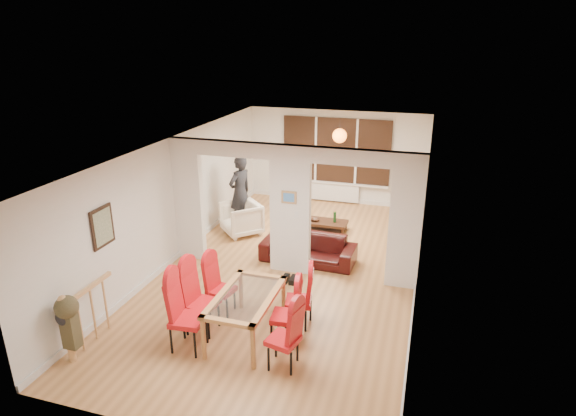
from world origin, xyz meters
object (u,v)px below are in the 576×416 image
at_px(person, 240,192).
at_px(dining_chair_la, 188,314).
at_px(coffee_table, 325,226).
at_px(dining_chair_rb, 285,312).
at_px(bottle, 335,217).
at_px(armchair, 241,219).
at_px(dining_table, 246,315).
at_px(dining_chair_ra, 283,335).
at_px(dining_chair_rc, 299,297).
at_px(television, 401,225).
at_px(sofa, 308,249).
at_px(dining_chair_lb, 202,299).
at_px(bowl, 315,220).
at_px(dining_chair_lc, 221,286).

bearing_deg(person, dining_chair_la, 37.48).
xyz_separation_m(person, coffee_table, (2.04, 0.38, -0.79)).
height_order(dining_chair_rb, bottle, dining_chair_rb).
height_order(armchair, bottle, armchair).
distance_m(armchair, bottle, 2.25).
xyz_separation_m(armchair, coffee_table, (1.87, 0.76, -0.26)).
xyz_separation_m(dining_table, dining_chair_ra, (0.78, -0.54, 0.15)).
relative_size(dining_chair_rc, bottle, 3.71).
height_order(armchair, television, armchair).
distance_m(dining_chair_rb, sofa, 2.88).
relative_size(dining_chair_lb, bowl, 5.72).
height_order(dining_chair_lb, sofa, dining_chair_lb).
height_order(coffee_table, bowl, bowl).
relative_size(dining_chair_la, dining_chair_rb, 1.12).
xyz_separation_m(dining_chair_la, dining_chair_lb, (-0.01, 0.48, -0.02)).
bearing_deg(person, bowl, 125.18).
height_order(dining_chair_lc, bottle, dining_chair_lc).
bearing_deg(dining_chair_rc, coffee_table, 85.15).
bearing_deg(dining_chair_rc, dining_chair_rb, -108.79).
bearing_deg(bottle, dining_table, -95.84).
bearing_deg(dining_chair_rc, dining_chair_lc, 170.15).
bearing_deg(dining_chair_la, coffee_table, 73.56).
bearing_deg(dining_chair_la, dining_chair_rc, 31.67).
height_order(armchair, coffee_table, armchair).
relative_size(dining_chair_rb, armchair, 1.24).
bearing_deg(bottle, sofa, -96.80).
bearing_deg(coffee_table, dining_chair_la, -100.37).
xyz_separation_m(dining_table, television, (2.02, 4.88, -0.10)).
bearing_deg(dining_chair_la, armchair, 95.78).
distance_m(dining_table, television, 5.28).
xyz_separation_m(dining_chair_lb, armchair, (-0.92, 3.93, -0.19)).
bearing_deg(bottle, dining_chair_la, -102.94).
relative_size(dining_chair_ra, sofa, 0.52).
distance_m(dining_table, dining_chair_la, 0.94).
height_order(armchair, person, person).
xyz_separation_m(dining_chair_la, coffee_table, (0.95, 5.17, -0.47)).
distance_m(dining_chair_ra, armchair, 5.03).
bearing_deg(dining_chair_lb, dining_chair_rc, 30.19).
bearing_deg(armchair, bowl, 68.79).
xyz_separation_m(dining_chair_lb, bowl, (0.72, 4.65, -0.30)).
xyz_separation_m(dining_chair_lc, television, (2.67, 4.37, -0.25)).
relative_size(dining_chair_lc, dining_chair_rc, 0.98).
relative_size(coffee_table, bowl, 5.39).
height_order(dining_table, bowl, dining_table).
xyz_separation_m(dining_table, dining_chair_lc, (-0.65, 0.50, 0.14)).
distance_m(dining_chair_rb, armchair, 4.46).
xyz_separation_m(dining_chair_ra, bowl, (-0.78, 5.12, -0.24)).
distance_m(armchair, television, 3.81).
relative_size(armchair, bottle, 3.06).
xyz_separation_m(dining_chair_ra, bottle, (-0.31, 5.16, -0.13)).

